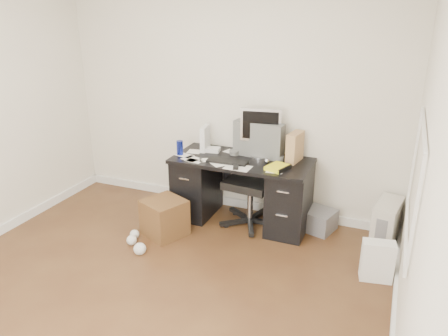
% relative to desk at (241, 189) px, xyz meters
% --- Properties ---
extents(ground, '(4.00, 4.00, 0.00)m').
position_rel_desk_xyz_m(ground, '(-0.30, -1.65, -0.40)').
color(ground, '#422615').
rests_on(ground, ground).
extents(room_shell, '(4.02, 4.02, 2.71)m').
position_rel_desk_xyz_m(room_shell, '(-0.27, -1.62, 1.26)').
color(room_shell, silver).
rests_on(room_shell, ground).
extents(desk, '(1.50, 0.70, 0.75)m').
position_rel_desk_xyz_m(desk, '(0.00, 0.00, 0.00)').
color(desk, black).
rests_on(desk, ground).
extents(loose_papers, '(1.10, 0.60, 0.00)m').
position_rel_desk_xyz_m(loose_papers, '(-0.20, -0.05, 0.35)').
color(loose_papers, silver).
rests_on(loose_papers, desk).
extents(lcd_monitor, '(0.47, 0.31, 0.55)m').
position_rel_desk_xyz_m(lcd_monitor, '(0.16, 0.13, 0.63)').
color(lcd_monitor, '#B7B8BC').
rests_on(lcd_monitor, desk).
extents(keyboard, '(0.44, 0.17, 0.02)m').
position_rel_desk_xyz_m(keyboard, '(-0.11, -0.16, 0.36)').
color(keyboard, black).
rests_on(keyboard, desk).
extents(computer_mouse, '(0.07, 0.07, 0.06)m').
position_rel_desk_xyz_m(computer_mouse, '(0.29, -0.03, 0.38)').
color(computer_mouse, '#B7B8BC').
rests_on(computer_mouse, desk).
extents(travel_mug, '(0.08, 0.08, 0.16)m').
position_rel_desk_xyz_m(travel_mug, '(-0.69, -0.12, 0.43)').
color(travel_mug, '#162497').
rests_on(travel_mug, desk).
extents(white_binder, '(0.15, 0.26, 0.28)m').
position_rel_desk_xyz_m(white_binder, '(-0.50, 0.13, 0.49)').
color(white_binder, silver).
rests_on(white_binder, desk).
extents(magazine_file, '(0.17, 0.29, 0.32)m').
position_rel_desk_xyz_m(magazine_file, '(0.54, 0.15, 0.51)').
color(magazine_file, '#A78451').
rests_on(magazine_file, desk).
extents(pen_cup, '(0.12, 0.12, 0.27)m').
position_rel_desk_xyz_m(pen_cup, '(0.30, 0.18, 0.49)').
color(pen_cup, '#543418').
rests_on(pen_cup, desk).
extents(yellow_book, '(0.25, 0.28, 0.04)m').
position_rel_desk_xyz_m(yellow_book, '(0.44, -0.15, 0.37)').
color(yellow_book, yellow).
rests_on(yellow_book, desk).
extents(paper_remote, '(0.27, 0.22, 0.02)m').
position_rel_desk_xyz_m(paper_remote, '(0.05, -0.26, 0.36)').
color(paper_remote, silver).
rests_on(paper_remote, desk).
extents(office_chair, '(0.71, 0.71, 1.14)m').
position_rel_desk_xyz_m(office_chair, '(0.11, -0.02, 0.17)').
color(office_chair, '#575A57').
rests_on(office_chair, ground).
extents(pc_tower, '(0.29, 0.51, 0.48)m').
position_rel_desk_xyz_m(pc_tower, '(1.54, 0.06, -0.16)').
color(pc_tower, beige).
rests_on(pc_tower, ground).
extents(shopping_bag, '(0.31, 0.25, 0.38)m').
position_rel_desk_xyz_m(shopping_bag, '(1.51, -0.60, -0.21)').
color(shopping_bag, white).
rests_on(shopping_bag, ground).
extents(wicker_basket, '(0.52, 0.52, 0.39)m').
position_rel_desk_xyz_m(wicker_basket, '(-0.65, -0.59, -0.20)').
color(wicker_basket, '#4B2E16').
rests_on(wicker_basket, ground).
extents(desk_printer, '(0.46, 0.42, 0.23)m').
position_rel_desk_xyz_m(desk_printer, '(0.82, 0.14, -0.28)').
color(desk_printer, slate).
rests_on(desk_printer, ground).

